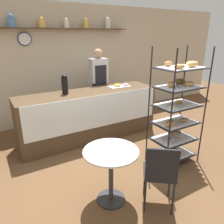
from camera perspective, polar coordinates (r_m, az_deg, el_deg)
ground_plane at (r=3.60m, az=4.08°, el=-14.89°), size 14.00×14.00×0.00m
back_wall at (r=5.40m, az=-12.09°, el=12.15°), size 10.00×0.30×2.70m
display_counter at (r=4.45m, az=-5.90°, el=-0.74°), size 2.80×0.72×0.98m
pastry_rack at (r=3.59m, az=16.55°, el=0.19°), size 0.75×0.50×1.88m
person_worker at (r=5.00m, az=-3.48°, el=7.20°), size 0.39×0.23×1.74m
cafe_table at (r=2.75m, az=-0.28°, el=-13.34°), size 0.68×0.68×0.72m
cafe_chair at (r=2.68m, az=12.53°, el=-14.85°), size 0.53×0.53×0.88m
coffee_carafe at (r=4.16m, az=-12.25°, el=6.98°), size 0.12×0.12×0.36m
donut_tray_counter at (r=4.70m, az=1.97°, el=6.93°), size 0.46×0.25×0.05m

